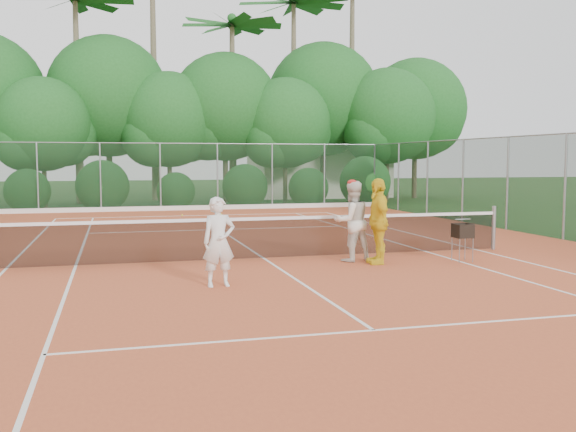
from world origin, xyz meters
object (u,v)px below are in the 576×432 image
object	(u,v)px
player_white	(219,242)
player_yellow	(378,221)
ball_hopper	(463,232)
player_center_grp	(352,221)

from	to	relation	value
player_white	player_yellow	xyz separation A→B (m)	(3.73, 1.60, 0.13)
player_yellow	ball_hopper	distance (m)	1.98
player_white	player_yellow	size ratio (longest dim) A/B	0.86
player_center_grp	ball_hopper	size ratio (longest dim) A/B	2.16
player_white	player_center_grp	xyz separation A→B (m)	(3.31, 2.07, 0.10)
player_yellow	ball_hopper	bearing A→B (deg)	91.16
player_yellow	ball_hopper	size ratio (longest dim) A/B	2.21
player_white	ball_hopper	size ratio (longest dim) A/B	1.90
player_yellow	player_white	bearing A→B (deg)	-59.80
ball_hopper	player_center_grp	bearing A→B (deg)	178.20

